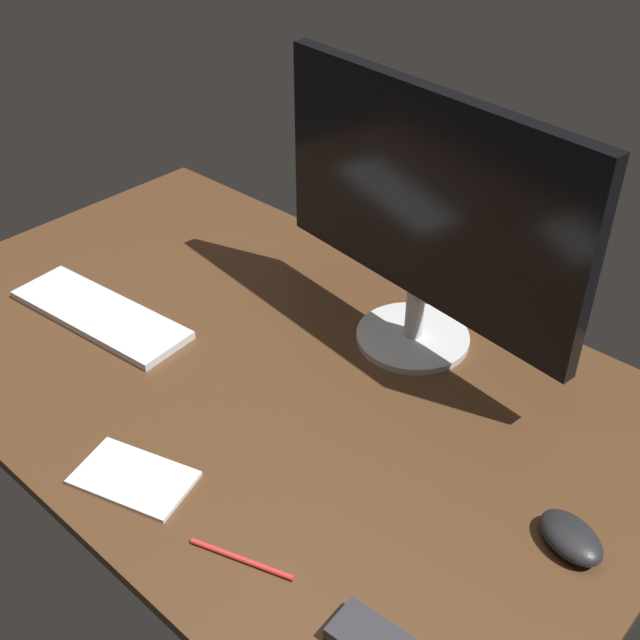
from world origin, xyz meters
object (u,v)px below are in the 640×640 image
at_px(keyboard, 100,314).
at_px(notepad, 134,478).
at_px(computer_mouse, 571,537).
at_px(pen, 241,559).
at_px(monitor, 423,211).

relative_size(keyboard, notepad, 2.21).
distance_m(computer_mouse, pen, 0.43).
relative_size(notepad, pen, 1.14).
height_order(keyboard, notepad, keyboard).
distance_m(computer_mouse, notepad, 0.61).
bearing_deg(notepad, computer_mouse, 31.31).
distance_m(keyboard, computer_mouse, 0.90).
bearing_deg(computer_mouse, pen, -114.64).
distance_m(monitor, pen, 0.60).
bearing_deg(computer_mouse, notepad, -128.85).
bearing_deg(pen, notepad, 163.32).
xyz_separation_m(computer_mouse, pen, (-0.30, -0.31, -0.01)).
height_order(computer_mouse, pen, computer_mouse).
xyz_separation_m(notepad, pen, (0.22, 0.01, 0.00)).
height_order(monitor, pen, monitor).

